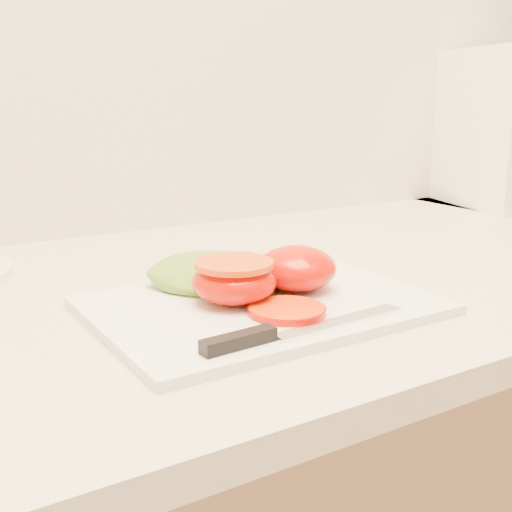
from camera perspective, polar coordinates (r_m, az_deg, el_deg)
counter at (r=1.24m, az=17.79°, el=-19.85°), size 3.92×0.65×0.93m
cutting_board at (r=0.66m, az=0.46°, el=-4.42°), size 0.34×0.24×0.01m
tomato_half_dome at (r=0.69m, az=3.62°, el=-1.08°), size 0.09×0.09×0.05m
tomato_half_cut at (r=0.64m, az=-1.94°, el=-2.14°), size 0.09×0.09×0.04m
tomato_slice_0 at (r=0.62m, az=2.76°, el=-4.83°), size 0.07×0.07×0.01m
lettuce_leaf_0 at (r=0.70m, az=-3.55°, el=-1.58°), size 0.18×0.17×0.03m
lettuce_leaf_1 at (r=0.73m, az=-0.83°, el=-1.20°), size 0.13×0.12×0.02m
knife at (r=0.56m, az=2.23°, el=-6.83°), size 0.22×0.03×0.01m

